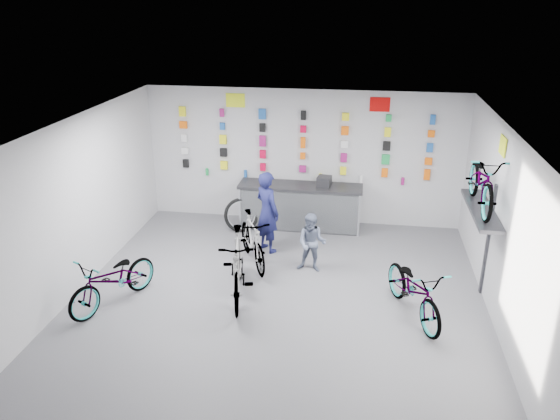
% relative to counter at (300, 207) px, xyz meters
% --- Properties ---
extents(floor, '(8.00, 8.00, 0.00)m').
position_rel_counter_xyz_m(floor, '(0.00, -3.54, -0.49)').
color(floor, '#525358').
rests_on(floor, ground).
extents(ceiling, '(8.00, 8.00, 0.00)m').
position_rel_counter_xyz_m(ceiling, '(0.00, -3.54, 2.51)').
color(ceiling, white).
rests_on(ceiling, wall_back).
extents(wall_back, '(7.00, 0.00, 7.00)m').
position_rel_counter_xyz_m(wall_back, '(0.00, 0.46, 1.01)').
color(wall_back, silver).
rests_on(wall_back, floor).
extents(wall_front, '(7.00, 0.00, 7.00)m').
position_rel_counter_xyz_m(wall_front, '(0.00, -7.54, 1.01)').
color(wall_front, silver).
rests_on(wall_front, floor).
extents(wall_left, '(0.00, 8.00, 8.00)m').
position_rel_counter_xyz_m(wall_left, '(-3.50, -3.54, 1.01)').
color(wall_left, silver).
rests_on(wall_left, floor).
extents(wall_right, '(0.00, 8.00, 8.00)m').
position_rel_counter_xyz_m(wall_right, '(3.50, -3.54, 1.01)').
color(wall_right, silver).
rests_on(wall_right, floor).
extents(counter, '(2.70, 0.66, 1.00)m').
position_rel_counter_xyz_m(counter, '(0.00, 0.00, 0.00)').
color(counter, black).
rests_on(counter, floor).
extents(merch_wall, '(5.56, 0.08, 1.56)m').
position_rel_counter_xyz_m(merch_wall, '(-0.01, 0.39, 1.30)').
color(merch_wall, black).
rests_on(merch_wall, wall_back).
extents(wall_bracket, '(0.39, 1.90, 2.00)m').
position_rel_counter_xyz_m(wall_bracket, '(3.33, -2.34, 0.98)').
color(wall_bracket, '#333338').
rests_on(wall_bracket, wall_right).
extents(sign_left, '(0.42, 0.02, 0.30)m').
position_rel_counter_xyz_m(sign_left, '(-1.50, 0.44, 2.23)').
color(sign_left, '#EAFF20').
rests_on(sign_left, wall_back).
extents(sign_right, '(0.42, 0.02, 0.30)m').
position_rel_counter_xyz_m(sign_right, '(1.60, 0.44, 2.23)').
color(sign_right, red).
rests_on(sign_right, wall_back).
extents(sign_side, '(0.02, 0.40, 0.30)m').
position_rel_counter_xyz_m(sign_side, '(3.48, -2.34, 2.16)').
color(sign_side, '#EAFF20').
rests_on(sign_side, wall_right).
extents(bike_left, '(1.31, 1.88, 0.93)m').
position_rel_counter_xyz_m(bike_left, '(-2.68, -3.70, -0.02)').
color(bike_left, gray).
rests_on(bike_left, floor).
extents(bike_center, '(0.92, 2.04, 1.18)m').
position_rel_counter_xyz_m(bike_center, '(-0.69, -3.13, 0.10)').
color(bike_center, gray).
rests_on(bike_center, floor).
extents(bike_right, '(1.28, 1.93, 0.96)m').
position_rel_counter_xyz_m(bike_right, '(2.24, -3.28, -0.01)').
color(bike_right, gray).
rests_on(bike_right, floor).
extents(bike_service, '(1.17, 1.73, 1.02)m').
position_rel_counter_xyz_m(bike_service, '(-0.69, -1.89, 0.02)').
color(bike_service, gray).
rests_on(bike_service, floor).
extents(bike_wall, '(0.63, 1.80, 0.95)m').
position_rel_counter_xyz_m(bike_wall, '(3.25, -2.34, 1.57)').
color(bike_wall, gray).
rests_on(bike_wall, wall_bracket).
extents(clerk, '(0.72, 0.70, 1.67)m').
position_rel_counter_xyz_m(clerk, '(-0.51, -1.24, 0.35)').
color(clerk, '#151847').
rests_on(clerk, floor).
extents(customer, '(0.60, 0.49, 1.14)m').
position_rel_counter_xyz_m(customer, '(0.46, -1.99, 0.09)').
color(customer, slate).
rests_on(customer, floor).
extents(spare_wheel, '(0.82, 0.56, 0.75)m').
position_rel_counter_xyz_m(spare_wheel, '(-1.25, -0.37, -0.12)').
color(spare_wheel, black).
rests_on(spare_wheel, floor).
extents(register, '(0.32, 0.34, 0.22)m').
position_rel_counter_xyz_m(register, '(0.52, 0.01, 0.62)').
color(register, black).
rests_on(register, counter).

